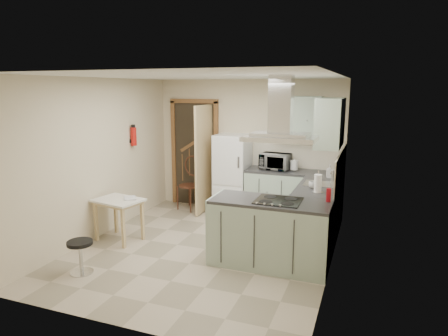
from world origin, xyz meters
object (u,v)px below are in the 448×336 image
at_px(fridge, 233,174).
at_px(bentwood_chair, 190,186).
at_px(drop_leaf_table, 119,220).
at_px(microwave, 275,161).
at_px(stool, 81,257).
at_px(extractor_hood, 280,138).
at_px(peninsula, 270,233).

relative_size(fridge, bentwood_chair, 1.59).
bearing_deg(drop_leaf_table, microwave, 55.44).
xyz_separation_m(drop_leaf_table, bentwood_chair, (0.33, 1.86, 0.14)).
height_order(bentwood_chair, stool, bentwood_chair).
bearing_deg(drop_leaf_table, extractor_hood, 9.93).
xyz_separation_m(stool, microwave, (1.79, 3.09, 0.83)).
bearing_deg(bentwood_chair, stool, -76.28).
relative_size(peninsula, extractor_hood, 1.72).
distance_m(extractor_hood, microwave, 2.18).
distance_m(fridge, bentwood_chair, 0.91).
relative_size(extractor_hood, drop_leaf_table, 1.28).
height_order(stool, microwave, microwave).
distance_m(extractor_hood, bentwood_chair, 3.16).
bearing_deg(extractor_hood, peninsula, 180.00).
distance_m(peninsula, bentwood_chair, 2.83).
bearing_deg(fridge, microwave, 1.66).
bearing_deg(extractor_hood, drop_leaf_table, 178.90).
relative_size(fridge, extractor_hood, 1.67).
relative_size(peninsula, microwave, 2.98).
relative_size(peninsula, stool, 3.56).
distance_m(bentwood_chair, stool, 3.01).
distance_m(fridge, peninsula, 2.35).
height_order(peninsula, microwave, microwave).
relative_size(extractor_hood, bentwood_chair, 0.95).
relative_size(peninsula, bentwood_chair, 1.64).
xyz_separation_m(extractor_hood, bentwood_chair, (-2.19, 1.91, -1.25)).
bearing_deg(microwave, fridge, -172.39).
xyz_separation_m(peninsula, stool, (-2.21, -1.09, -0.23)).
bearing_deg(stool, fridge, 72.19).
relative_size(fridge, peninsula, 0.97).
distance_m(peninsula, drop_leaf_table, 2.42).
xyz_separation_m(fridge, microwave, (0.81, 0.02, 0.29)).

